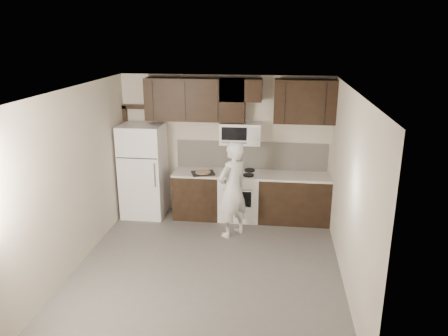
% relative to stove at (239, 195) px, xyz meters
% --- Properties ---
extents(floor, '(4.50, 4.50, 0.00)m').
position_rel_stove_xyz_m(floor, '(-0.30, -1.94, -0.46)').
color(floor, '#585653').
rests_on(floor, ground).
extents(back_wall, '(4.00, 0.00, 4.00)m').
position_rel_stove_xyz_m(back_wall, '(-0.30, 0.31, 0.89)').
color(back_wall, '#BEB6A1').
rests_on(back_wall, ground).
extents(ceiling, '(4.50, 4.50, 0.00)m').
position_rel_stove_xyz_m(ceiling, '(-0.30, -1.94, 2.24)').
color(ceiling, white).
rests_on(ceiling, back_wall).
extents(counter_run, '(2.95, 0.64, 0.91)m').
position_rel_stove_xyz_m(counter_run, '(0.30, 0.00, -0.00)').
color(counter_run, black).
rests_on(counter_run, floor).
extents(stove, '(0.76, 0.66, 0.94)m').
position_rel_stove_xyz_m(stove, '(0.00, 0.00, 0.00)').
color(stove, white).
rests_on(stove, floor).
extents(backsplash, '(2.90, 0.02, 0.54)m').
position_rel_stove_xyz_m(backsplash, '(0.20, 0.30, 0.72)').
color(backsplash, beige).
rests_on(backsplash, counter_run).
extents(upper_cabinets, '(3.48, 0.35, 0.78)m').
position_rel_stove_xyz_m(upper_cabinets, '(-0.09, 0.14, 1.82)').
color(upper_cabinets, black).
rests_on(upper_cabinets, back_wall).
extents(microwave, '(0.76, 0.42, 0.40)m').
position_rel_stove_xyz_m(microwave, '(-0.00, 0.12, 1.19)').
color(microwave, white).
rests_on(microwave, upper_cabinets).
extents(refrigerator, '(0.80, 0.76, 1.80)m').
position_rel_stove_xyz_m(refrigerator, '(-1.85, -0.05, 0.44)').
color(refrigerator, white).
rests_on(refrigerator, floor).
extents(door_trim, '(0.50, 0.08, 2.12)m').
position_rel_stove_xyz_m(door_trim, '(-2.22, 0.27, 0.79)').
color(door_trim, black).
rests_on(door_trim, floor).
extents(saucepan, '(0.26, 0.15, 0.15)m').
position_rel_stove_xyz_m(saucepan, '(-0.18, 0.15, 0.51)').
color(saucepan, silver).
rests_on(saucepan, stove).
extents(baking_tray, '(0.50, 0.43, 0.02)m').
position_rel_stove_xyz_m(baking_tray, '(-0.68, -0.13, 0.46)').
color(baking_tray, black).
rests_on(baking_tray, counter_run).
extents(pizza, '(0.36, 0.36, 0.02)m').
position_rel_stove_xyz_m(pizza, '(-0.68, -0.13, 0.48)').
color(pizza, tan).
rests_on(pizza, baking_tray).
extents(person, '(0.71, 0.74, 1.71)m').
position_rel_stove_xyz_m(person, '(-0.05, -0.77, 0.39)').
color(person, white).
rests_on(person, floor).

